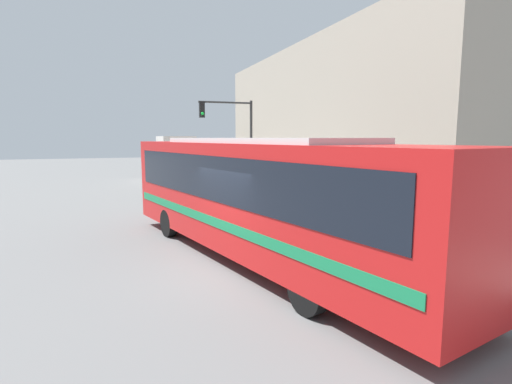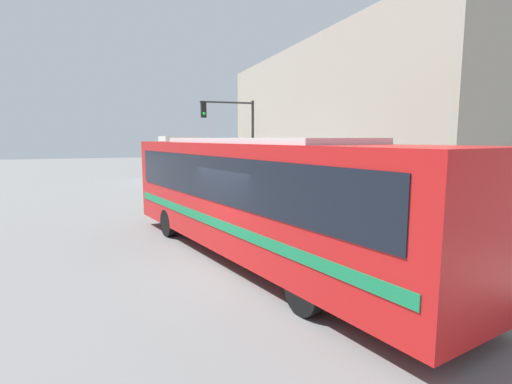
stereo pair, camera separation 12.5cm
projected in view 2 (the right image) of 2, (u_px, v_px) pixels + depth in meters
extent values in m
plane|color=slate|center=(235.00, 270.00, 9.91)|extent=(120.00, 120.00, 0.00)
cube|color=#B7B2A8|center=(238.00, 180.00, 30.62)|extent=(3.37, 70.00, 0.16)
cube|color=#9E9384|center=(339.00, 119.00, 25.31)|extent=(6.00, 24.57, 8.84)
cube|color=red|center=(258.00, 195.00, 10.56)|extent=(5.19, 12.37, 2.75)
cube|color=black|center=(258.00, 177.00, 10.50)|extent=(5.01, 11.43, 1.13)
cube|color=#197F4C|center=(258.00, 217.00, 10.64)|extent=(5.12, 11.90, 0.24)
cube|color=silver|center=(258.00, 141.00, 10.37)|extent=(3.76, 7.01, 0.16)
cylinder|color=black|center=(228.00, 216.00, 14.47)|extent=(0.48, 0.94, 0.90)
cylinder|color=black|center=(169.00, 223.00, 13.28)|extent=(0.48, 0.94, 0.90)
cylinder|color=black|center=(386.00, 270.00, 8.55)|extent=(0.48, 0.94, 0.90)
cylinder|color=black|center=(305.00, 291.00, 7.36)|extent=(0.48, 0.94, 0.90)
cube|color=silver|center=(178.00, 155.00, 30.84)|extent=(2.35, 4.86, 2.93)
cube|color=#262628|center=(172.00, 159.00, 34.05)|extent=(2.24, 1.89, 2.08)
cylinder|color=black|center=(160.00, 171.00, 33.54)|extent=(0.25, 0.90, 0.90)
cylinder|color=black|center=(166.00, 176.00, 29.85)|extent=(0.25, 0.90, 0.90)
cylinder|color=#999999|center=(318.00, 206.00, 16.40)|extent=(0.27, 0.27, 0.61)
sphere|color=#999999|center=(318.00, 197.00, 16.35)|extent=(0.26, 0.26, 0.26)
cylinder|color=#999999|center=(319.00, 206.00, 16.26)|extent=(0.12, 0.16, 0.12)
cylinder|color=#2D2D2D|center=(253.00, 145.00, 24.20)|extent=(0.16, 0.16, 5.30)
cylinder|color=#2D2D2D|center=(227.00, 102.00, 23.33)|extent=(3.20, 0.11, 0.11)
cube|color=black|center=(203.00, 110.00, 22.93)|extent=(0.30, 0.24, 0.90)
sphere|color=#19D83F|center=(204.00, 114.00, 22.83)|extent=(0.18, 0.18, 0.18)
cylinder|color=#47382D|center=(275.00, 181.00, 24.79)|extent=(0.28, 0.28, 0.89)
cylinder|color=#2659A5|center=(275.00, 168.00, 24.68)|extent=(0.34, 0.34, 0.74)
sphere|color=tan|center=(275.00, 160.00, 24.61)|extent=(0.24, 0.24, 0.24)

